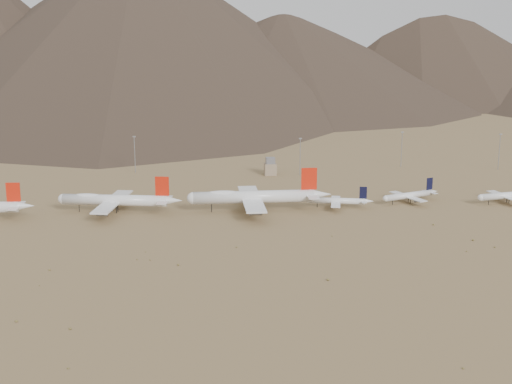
{
  "coord_description": "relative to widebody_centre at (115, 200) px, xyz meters",
  "views": [
    {
      "loc": [
        -28.66,
        -353.63,
        99.27
      ],
      "look_at": [
        10.88,
        30.0,
        9.29
      ],
      "focal_mm": 50.0,
      "sensor_mm": 36.0,
      "label": 1
    }
  ],
  "objects": [
    {
      "name": "ground",
      "position": [
        66.34,
        -28.44,
        -7.06
      ],
      "size": [
        3000.0,
        3000.0,
        0.0
      ],
      "primitive_type": "plane",
      "color": "#9E7D52",
      "rests_on": "ground"
    },
    {
      "name": "widebody_centre",
      "position": [
        0.0,
        0.0,
        0.0
      ],
      "size": [
        68.29,
        53.41,
        20.47
      ],
      "rotation": [
        0.0,
        0.0,
        -0.19
      ],
      "color": "white",
      "rests_on": "ground"
    },
    {
      "name": "widebody_east",
      "position": [
        75.71,
        -4.75,
        1.1
      ],
      "size": [
        79.68,
        60.87,
        23.67
      ],
      "rotation": [
        0.0,
        0.0,
        -0.0
      ],
      "color": "white",
      "rests_on": "ground"
    },
    {
      "name": "narrowbody_a",
      "position": [
        123.3,
        -2.34,
        -3.03
      ],
      "size": [
        37.14,
        27.27,
        12.43
      ],
      "rotation": [
        0.0,
        0.0,
        -0.22
      ],
      "color": "white",
      "rests_on": "ground"
    },
    {
      "name": "narrowbody_b",
      "position": [
        167.05,
        5.93,
        -2.82
      ],
      "size": [
        37.5,
        28.15,
        13.07
      ],
      "rotation": [
        0.0,
        0.0,
        0.38
      ],
      "color": "white",
      "rests_on": "ground"
    },
    {
      "name": "narrowbody_c",
      "position": [
        223.1,
        -1.32,
        -2.49
      ],
      "size": [
        42.12,
        30.91,
        14.08
      ],
      "rotation": [
        0.0,
        0.0,
        0.21
      ],
      "color": "white",
      "rests_on": "ground"
    },
    {
      "name": "control_tower",
      "position": [
        96.34,
        91.56,
        -1.74
      ],
      "size": [
        8.0,
        8.0,
        12.0
      ],
      "color": "gray",
      "rests_on": "ground"
    },
    {
      "name": "mast_west",
      "position": [
        4.0,
        108.46,
        7.14
      ],
      "size": [
        2.0,
        0.6,
        25.7
      ],
      "color": "gray",
      "rests_on": "ground"
    },
    {
      "name": "mast_centre",
      "position": [
        116.34,
        88.65,
        7.14
      ],
      "size": [
        2.0,
        0.6,
        25.7
      ],
      "color": "gray",
      "rests_on": "ground"
    },
    {
      "name": "mast_east",
      "position": [
        193.88,
        110.43,
        7.14
      ],
      "size": [
        2.0,
        0.6,
        25.7
      ],
      "color": "gray",
      "rests_on": "ground"
    },
    {
      "name": "mast_far_east",
      "position": [
        259.39,
        93.32,
        7.14
      ],
      "size": [
        2.0,
        0.6,
        25.7
      ],
      "color": "gray",
      "rests_on": "ground"
    },
    {
      "name": "desert_scrub",
      "position": [
        100.23,
        -117.88,
        -6.73
      ],
      "size": [
        437.31,
        163.36,
        0.9
      ],
      "color": "olive",
      "rests_on": "ground"
    }
  ]
}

